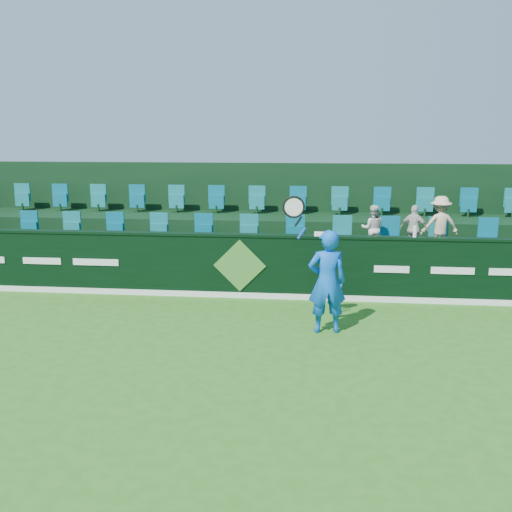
# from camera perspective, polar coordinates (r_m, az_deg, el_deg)

# --- Properties ---
(ground) EXTENTS (60.00, 60.00, 0.00)m
(ground) POSITION_cam_1_polar(r_m,az_deg,el_deg) (8.41, -5.18, -11.70)
(ground) COLOR #296B19
(ground) RESTS_ON ground
(sponsor_hoarding) EXTENTS (16.00, 0.25, 1.35)m
(sponsor_hoarding) POSITION_cam_1_polar(r_m,az_deg,el_deg) (11.95, -1.56, -0.97)
(sponsor_hoarding) COLOR black
(sponsor_hoarding) RESTS_ON ground
(stand_tier_front) EXTENTS (16.00, 2.00, 0.80)m
(stand_tier_front) POSITION_cam_1_polar(r_m,az_deg,el_deg) (13.07, -0.94, -1.04)
(stand_tier_front) COLOR black
(stand_tier_front) RESTS_ON ground
(stand_tier_back) EXTENTS (16.00, 1.80, 1.30)m
(stand_tier_back) POSITION_cam_1_polar(r_m,az_deg,el_deg) (14.87, -0.06, 1.57)
(stand_tier_back) COLOR black
(stand_tier_back) RESTS_ON ground
(stand_rear) EXTENTS (16.00, 4.10, 2.60)m
(stand_rear) POSITION_cam_1_polar(r_m,az_deg,el_deg) (15.21, 0.11, 3.98)
(stand_rear) COLOR black
(stand_rear) RESTS_ON ground
(seat_row_front) EXTENTS (13.50, 0.50, 0.60)m
(seat_row_front) POSITION_cam_1_polar(r_m,az_deg,el_deg) (13.32, -0.74, 2.28)
(seat_row_front) COLOR #147075
(seat_row_front) RESTS_ON stand_tier_front
(seat_row_back) EXTENTS (13.50, 0.50, 0.60)m
(seat_row_back) POSITION_cam_1_polar(r_m,az_deg,el_deg) (15.02, 0.06, 5.35)
(seat_row_back) COLOR #147075
(seat_row_back) RESTS_ON stand_tier_back
(tennis_player) EXTENTS (1.20, 0.53, 2.46)m
(tennis_player) POSITION_cam_1_polar(r_m,az_deg,el_deg) (9.85, 7.08, -2.48)
(tennis_player) COLOR blue
(tennis_player) RESTS_ON ground
(spectator_left) EXTENTS (0.53, 0.42, 1.05)m
(spectator_left) POSITION_cam_1_polar(r_m,az_deg,el_deg) (12.88, 11.58, 2.70)
(spectator_left) COLOR silver
(spectator_left) RESTS_ON stand_tier_front
(spectator_middle) EXTENTS (0.67, 0.50, 1.06)m
(spectator_middle) POSITION_cam_1_polar(r_m,az_deg,el_deg) (13.00, 15.53, 2.62)
(spectator_middle) COLOR beige
(spectator_middle) RESTS_ON stand_tier_front
(spectator_right) EXTENTS (0.86, 0.56, 1.26)m
(spectator_right) POSITION_cam_1_polar(r_m,az_deg,el_deg) (13.09, 17.90, 2.98)
(spectator_right) COLOR #CEB691
(spectator_right) RESTS_ON stand_tier_front
(towel) EXTENTS (0.38, 0.25, 0.06)m
(towel) POSITION_cam_1_polar(r_m,az_deg,el_deg) (11.71, 6.77, 2.20)
(towel) COLOR white
(towel) RESTS_ON sponsor_hoarding
(drinks_bottle) EXTENTS (0.07, 0.07, 0.23)m
(drinks_bottle) POSITION_cam_1_polar(r_m,az_deg,el_deg) (11.86, 15.61, 2.39)
(drinks_bottle) COLOR silver
(drinks_bottle) RESTS_ON sponsor_hoarding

